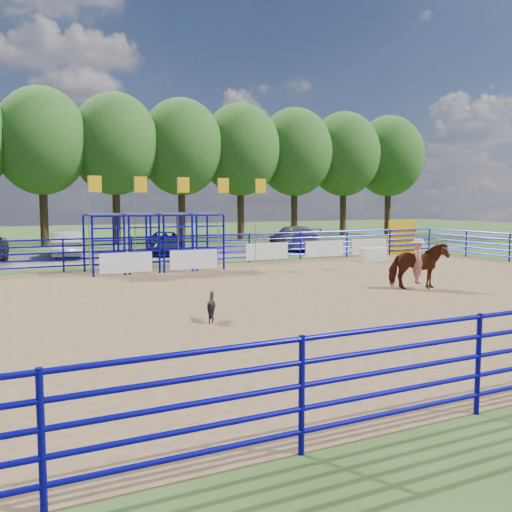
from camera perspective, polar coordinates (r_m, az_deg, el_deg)
name	(u,v)px	position (r m, az deg, el deg)	size (l,w,h in m)	color
ground	(300,297)	(18.72, 4.45, -4.08)	(120.00, 120.00, 0.00)	#3B5522
arena_dirt	(300,296)	(18.72, 4.45, -4.05)	(30.00, 20.00, 0.02)	olive
gravel_strip	(152,254)	(34.30, -10.34, 0.24)	(40.00, 10.00, 0.01)	#66655B
announcer_table	(373,254)	(29.95, 11.63, 0.15)	(1.30, 0.61, 0.69)	silver
horse_and_rider	(418,263)	(20.83, 15.90, -0.69)	(2.16, 1.63, 2.50)	#642B14
calf	(211,306)	(14.88, -4.48, -5.05)	(0.60, 0.67, 0.74)	black
car_b	(67,244)	(33.15, -18.39, 1.14)	(1.55, 4.44, 1.46)	gray
car_c	(165,243)	(33.75, -9.07, 1.29)	(2.17, 4.70, 1.31)	#161C37
car_d	(294,238)	(36.46, 3.79, 1.84)	(2.15, 5.29, 1.53)	#535456
perimeter_fence	(300,274)	(18.61, 4.47, -1.80)	(30.10, 20.10, 1.50)	#0B0693
chute_assembly	(162,243)	(25.87, -9.36, 1.34)	(19.32, 2.41, 4.20)	#0B0693
treeline	(115,139)	(43.11, -13.94, 11.26)	(56.40, 6.40, 11.24)	#3F2B19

